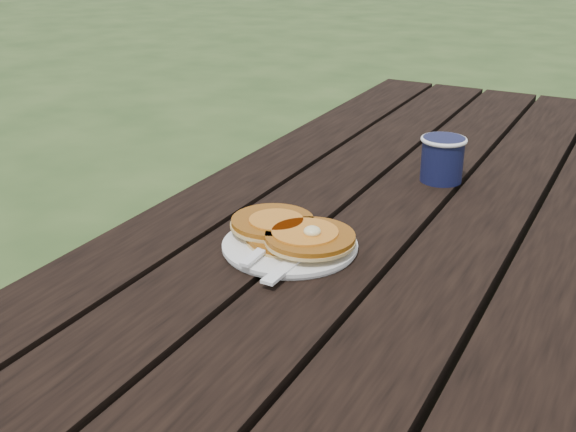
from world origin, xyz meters
The scene contains 6 objects.
picnic_table centered at (0.00, 0.00, 0.37)m, with size 1.36×1.80×0.75m.
plate centered at (-0.08, -0.32, 0.76)m, with size 0.20×0.20×0.01m, color white.
pancake_stack centered at (-0.08, -0.31, 0.77)m, with size 0.21×0.16×0.04m.
knife centered at (-0.04, -0.36, 0.76)m, with size 0.02×0.18×0.01m, color white.
fork centered at (-0.10, -0.37, 0.77)m, with size 0.03×0.16×0.01m, color white, non-canonical shape.
coffee_cup centered at (0.04, 0.09, 0.80)m, with size 0.09×0.09×0.09m.
Camera 1 is at (0.39, -1.21, 1.23)m, focal length 45.00 mm.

